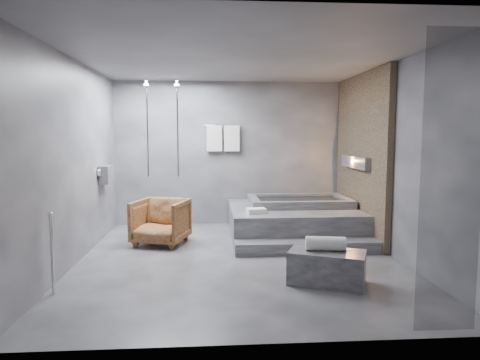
{
  "coord_description": "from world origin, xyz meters",
  "views": [
    {
      "loc": [
        -0.4,
        -5.93,
        1.76
      ],
      "look_at": [
        0.03,
        0.3,
        1.11
      ],
      "focal_mm": 32.0,
      "sensor_mm": 36.0,
      "label": 1
    }
  ],
  "objects": [
    {
      "name": "room",
      "position": [
        0.4,
        0.24,
        1.73
      ],
      "size": [
        5.0,
        5.04,
        2.82
      ],
      "color": "#333335",
      "rests_on": "ground"
    },
    {
      "name": "tub_deck",
      "position": [
        1.05,
        1.45,
        0.25
      ],
      "size": [
        2.2,
        2.0,
        0.5
      ],
      "primitive_type": "cube",
      "color": "#38383B",
      "rests_on": "ground"
    },
    {
      "name": "tub_step",
      "position": [
        1.05,
        0.27,
        0.09
      ],
      "size": [
        2.2,
        0.36,
        0.18
      ],
      "primitive_type": "cube",
      "color": "#38383B",
      "rests_on": "ground"
    },
    {
      "name": "concrete_bench",
      "position": [
        0.98,
        -1.07,
        0.2
      ],
      "size": [
        1.0,
        0.79,
        0.39
      ],
      "primitive_type": "cube",
      "rotation": [
        0.0,
        0.0,
        -0.41
      ],
      "color": "#343537",
      "rests_on": "ground"
    },
    {
      "name": "driftwood_chair",
      "position": [
        -1.21,
        0.95,
        0.37
      ],
      "size": [
        0.98,
        1.0,
        0.73
      ],
      "primitive_type": "imported",
      "rotation": [
        0.0,
        0.0,
        -0.29
      ],
      "color": "#462611",
      "rests_on": "ground"
    },
    {
      "name": "rolled_towel",
      "position": [
        0.96,
        -1.04,
        0.48
      ],
      "size": [
        0.49,
        0.24,
        0.17
      ],
      "primitive_type": "cylinder",
      "rotation": [
        0.0,
        1.57,
        -0.16
      ],
      "color": "white",
      "rests_on": "concrete_bench"
    },
    {
      "name": "deck_towel",
      "position": [
        0.34,
        0.87,
        0.54
      ],
      "size": [
        0.33,
        0.26,
        0.08
      ],
      "primitive_type": "cube",
      "rotation": [
        0.0,
        0.0,
        0.14
      ],
      "color": "silver",
      "rests_on": "tub_deck"
    }
  ]
}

